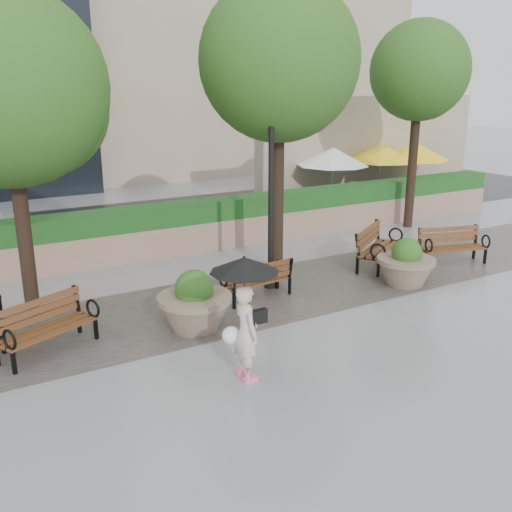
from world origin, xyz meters
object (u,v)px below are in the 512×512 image
bench_2 (257,288)px  planter_left (195,306)px  bench_1 (48,337)px  bench_3 (377,255)px  lamppost (271,205)px  bench_4 (452,253)px  pedestrian (245,306)px  planter_right (406,267)px

bench_2 → planter_left: 1.97m
bench_1 → bench_3: bearing=-17.7°
lamppost → bench_4: bearing=-9.0°
bench_1 → bench_4: size_ratio=1.00×
bench_1 → bench_4: (9.89, 0.09, 0.00)m
bench_3 → bench_4: size_ratio=1.07×
bench_2 → pedestrian: pedestrian is taller
bench_3 → planter_left: 5.72m
planter_right → lamppost: (-2.74, 1.39, 1.46)m
planter_right → pedestrian: (-5.24, -1.93, 0.75)m
planter_right → lamppost: bearing=153.2°
bench_1 → pedestrian: 3.58m
bench_1 → planter_right: bearing=-27.7°
planter_right → bench_2: bearing=164.6°
bench_1 → planter_right: 7.71m
bench_4 → planter_left: bearing=-160.0°
bench_2 → bench_4: bench_4 is taller
lamppost → planter_right: bearing=-26.8°
planter_left → pedestrian: size_ratio=0.71×
bench_3 → lamppost: (-3.17, -0.01, 1.60)m
lamppost → pedestrian: bearing=-127.0°
lamppost → pedestrian: size_ratio=2.21×
planter_left → pedestrian: pedestrian is taller
planter_left → bench_2: bearing=23.8°
lamppost → bench_1: bearing=-170.0°
planter_left → pedestrian: 2.19m
bench_3 → bench_1: bearing=153.5°
bench_2 → lamppost: lamppost is taller
planter_right → lamppost: lamppost is taller
planter_right → bench_4: bearing=15.2°
lamppost → pedestrian: 4.21m
bench_4 → pedestrian: size_ratio=0.93×
bench_4 → lamppost: (-4.94, 0.79, 1.62)m
bench_2 → pedestrian: size_ratio=0.82×
bench_3 → pedestrian: size_ratio=1.00×
bench_2 → planter_left: (-1.79, -0.79, 0.21)m
bench_2 → bench_4: bearing=170.7°
bench_1 → planter_left: 2.57m
bench_2 → planter_right: bearing=158.6°
planter_left → pedestrian: (-0.09, -2.06, 0.73)m
bench_2 → planter_right: (3.36, -0.93, 0.18)m
bench_4 → planter_left: planter_left is taller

